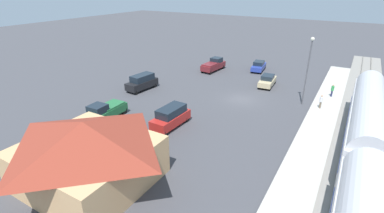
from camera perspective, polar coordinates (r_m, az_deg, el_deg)
ground_plane at (r=38.37m, az=10.09°, el=1.42°), size 200.00×200.00×0.00m
railway_track at (r=36.47m, az=31.03°, el=-2.84°), size 4.80×70.00×0.30m
platform at (r=36.45m, az=24.89°, el=-1.48°), size 3.20×46.00×0.30m
passenger_train at (r=21.92m, az=31.42°, el=-11.64°), size 2.93×37.17×4.98m
station_building at (r=22.86m, az=-20.45°, el=-8.45°), size 9.91×9.23×5.15m
pedestrian_on_platform at (r=42.02m, az=26.50°, el=3.08°), size 0.36×0.36×1.71m
pedestrian_waiting_far at (r=37.40m, az=24.62°, el=1.08°), size 0.36×0.36×1.71m
suv_red at (r=30.34m, az=-4.29°, el=-2.04°), size 2.19×4.99×2.22m
pickup_maroon at (r=50.61m, az=4.38°, el=8.39°), size 2.42×5.55×2.14m
sedan_blue at (r=51.65m, az=13.31°, el=7.97°), size 2.34×4.68×1.74m
pickup_green at (r=33.24m, az=-17.27°, el=-0.97°), size 2.20×5.48×2.14m
sedan_tan at (r=43.98m, az=14.99°, el=5.09°), size 2.14×4.62×1.74m
suv_black at (r=41.69m, az=-10.06°, el=4.92°), size 2.44×5.07×2.22m
light_pole_near_platform at (r=37.34m, az=22.46°, el=7.94°), size 0.44×0.44×8.52m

